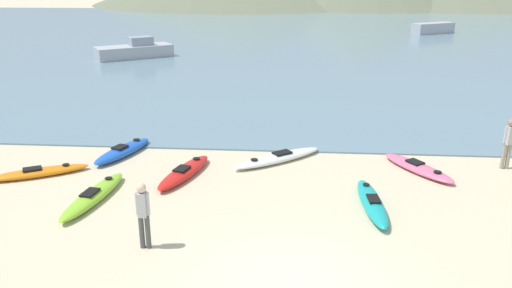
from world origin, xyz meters
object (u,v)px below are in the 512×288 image
object	(u,v)px
kayak_on_sand_0	(123,151)
moored_boat_2	(433,28)
kayak_on_sand_6	(278,158)
person_near_foreground	(143,211)
kayak_on_sand_1	(184,172)
moored_boat_1	(135,50)
kayak_on_sand_4	(418,168)
kayak_on_sand_3	(38,172)
person_near_waterline	(509,141)
kayak_on_sand_5	(372,203)
kayak_on_sand_7	(94,195)

from	to	relation	value
kayak_on_sand_0	moored_boat_2	bearing A→B (deg)	61.69
moored_boat_2	kayak_on_sand_0	bearing A→B (deg)	-118.31
kayak_on_sand_6	person_near_foreground	xyz separation A→B (m)	(-2.93, -5.89, 0.81)
kayak_on_sand_1	kayak_on_sand_6	world-z (taller)	kayak_on_sand_1
moored_boat_1	person_near_foreground	bearing A→B (deg)	-72.21
kayak_on_sand_4	kayak_on_sand_6	bearing A→B (deg)	173.29
kayak_on_sand_3	kayak_on_sand_4	bearing A→B (deg)	6.27
kayak_on_sand_4	person_near_waterline	world-z (taller)	person_near_waterline
kayak_on_sand_0	kayak_on_sand_6	bearing A→B (deg)	-1.77
person_near_foreground	moored_boat_2	distance (m)	46.92
kayak_on_sand_1	kayak_on_sand_0	bearing A→B (deg)	146.31
person_near_waterline	person_near_foreground	bearing A→B (deg)	-150.88
kayak_on_sand_3	person_near_foreground	world-z (taller)	person_near_foreground
kayak_on_sand_5	kayak_on_sand_7	world-z (taller)	kayak_on_sand_5
kayak_on_sand_5	kayak_on_sand_7	xyz separation A→B (m)	(-7.85, -0.11, -0.02)
kayak_on_sand_1	kayak_on_sand_6	bearing A→B (deg)	27.85
kayak_on_sand_7	moored_boat_1	distance (m)	24.81
kayak_on_sand_4	kayak_on_sand_5	bearing A→B (deg)	-123.67
kayak_on_sand_0	kayak_on_sand_7	size ratio (longest dim) A/B	0.88
kayak_on_sand_5	person_near_waterline	size ratio (longest dim) A/B	1.80
kayak_on_sand_3	kayak_on_sand_4	xyz separation A→B (m)	(12.20, 1.34, 0.00)
kayak_on_sand_0	kayak_on_sand_7	bearing A→B (deg)	-84.26
kayak_on_sand_0	kayak_on_sand_4	world-z (taller)	kayak_on_sand_0
kayak_on_sand_1	kayak_on_sand_4	size ratio (longest dim) A/B	1.11
kayak_on_sand_5	kayak_on_sand_6	bearing A→B (deg)	128.80
kayak_on_sand_3	person_near_waterline	xyz separation A→B (m)	(15.11, 1.81, 0.85)
kayak_on_sand_0	kayak_on_sand_5	size ratio (longest dim) A/B	0.96
kayak_on_sand_4	kayak_on_sand_3	bearing A→B (deg)	-173.73
moored_boat_1	kayak_on_sand_5	bearing A→B (deg)	-59.44
kayak_on_sand_1	kayak_on_sand_5	size ratio (longest dim) A/B	1.02
kayak_on_sand_0	kayak_on_sand_7	world-z (taller)	kayak_on_sand_0
moored_boat_1	kayak_on_sand_6	bearing A→B (deg)	-60.95
kayak_on_sand_0	kayak_on_sand_3	xyz separation A→B (m)	(-2.09, -2.05, -0.05)
kayak_on_sand_6	moored_boat_1	distance (m)	23.48
kayak_on_sand_5	person_near_foreground	world-z (taller)	person_near_foreground
kayak_on_sand_6	kayak_on_sand_1	bearing A→B (deg)	-152.15
moored_boat_1	moored_boat_2	distance (m)	31.17
kayak_on_sand_4	kayak_on_sand_1	bearing A→B (deg)	-172.38
moored_boat_1	kayak_on_sand_4	bearing A→B (deg)	-52.78
kayak_on_sand_1	moored_boat_2	size ratio (longest dim) A/B	0.67
kayak_on_sand_5	moored_boat_2	size ratio (longest dim) A/B	0.65
person_near_waterline	kayak_on_sand_7	bearing A→B (deg)	-164.90
kayak_on_sand_4	kayak_on_sand_7	distance (m)	10.17
kayak_on_sand_1	kayak_on_sand_7	size ratio (longest dim) A/B	0.93
moored_boat_1	moored_boat_2	world-z (taller)	moored_boat_1
person_near_foreground	moored_boat_2	bearing A→B (deg)	67.99
kayak_on_sand_5	moored_boat_2	bearing A→B (deg)	73.74
person_near_foreground	moored_boat_2	world-z (taller)	person_near_foreground
kayak_on_sand_6	kayak_on_sand_3	bearing A→B (deg)	-166.10
kayak_on_sand_5	kayak_on_sand_3	bearing A→B (deg)	171.77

